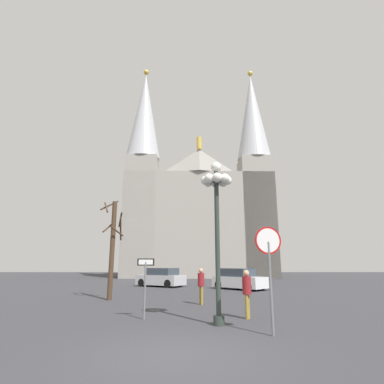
# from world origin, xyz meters

# --- Properties ---
(ground_plane) EXTENTS (120.00, 120.00, 0.00)m
(ground_plane) POSITION_xyz_m (0.00, 0.00, 0.00)
(ground_plane) COLOR #38383D
(cathedral) EXTENTS (21.12, 13.11, 31.24)m
(cathedral) POSITION_xyz_m (1.32, 37.46, 9.50)
(cathedral) COLOR gray
(cathedral) RESTS_ON ground
(stop_sign) EXTENTS (0.79, 0.17, 2.99)m
(stop_sign) POSITION_xyz_m (2.61, 1.73, 2.10)
(stop_sign) COLOR slate
(stop_sign) RESTS_ON ground
(one_way_arrow_sign) EXTENTS (0.62, 0.07, 2.10)m
(one_way_arrow_sign) POSITION_xyz_m (-1.31, 4.20, 1.34)
(one_way_arrow_sign) COLOR slate
(one_way_arrow_sign) RESTS_ON ground
(street_lamp) EXTENTS (1.10, 1.10, 5.48)m
(street_lamp) POSITION_xyz_m (1.25, 3.18, 3.96)
(street_lamp) COLOR #2D3833
(street_lamp) RESTS_ON ground
(bare_tree) EXTENTS (1.45, 1.52, 5.62)m
(bare_tree) POSITION_xyz_m (-4.06, 9.94, 2.92)
(bare_tree) COLOR #473323
(bare_tree) RESTS_ON ground
(parked_car_near_white) EXTENTS (4.18, 4.21, 1.54)m
(parked_car_near_white) POSITION_xyz_m (3.98, 16.64, 0.72)
(parked_car_near_white) COLOR silver
(parked_car_near_white) RESTS_ON ground
(parked_car_far_silver) EXTENTS (4.40, 3.67, 1.52)m
(parked_car_far_silver) POSITION_xyz_m (-2.22, 19.40, 0.71)
(parked_car_far_silver) COLOR #B7B7BC
(parked_car_far_silver) RESTS_ON ground
(pedestrian_walking) EXTENTS (0.32, 0.32, 1.69)m
(pedestrian_walking) POSITION_xyz_m (2.39, 4.35, 1.02)
(pedestrian_walking) COLOR olive
(pedestrian_walking) RESTS_ON ground
(pedestrian_standing) EXTENTS (0.32, 0.32, 1.69)m
(pedestrian_standing) POSITION_xyz_m (0.83, 8.13, 1.02)
(pedestrian_standing) COLOR olive
(pedestrian_standing) RESTS_ON ground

